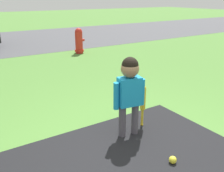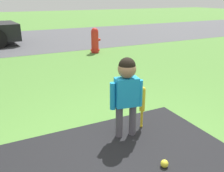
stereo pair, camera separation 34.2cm
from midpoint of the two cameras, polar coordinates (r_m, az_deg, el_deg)
ground_plane at (r=2.86m, az=2.03°, el=-17.09°), size 60.00×60.00×0.00m
child at (r=3.05m, az=0.84°, el=-0.10°), size 0.42×0.22×1.04m
baseball_bat at (r=3.39m, az=4.24°, el=-3.33°), size 0.07×0.07×0.60m
sports_ball at (r=2.86m, az=10.30°, el=-16.38°), size 0.08×0.08×0.08m
fire_hydrant at (r=8.04m, az=-8.79°, el=10.12°), size 0.33×0.29×0.79m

